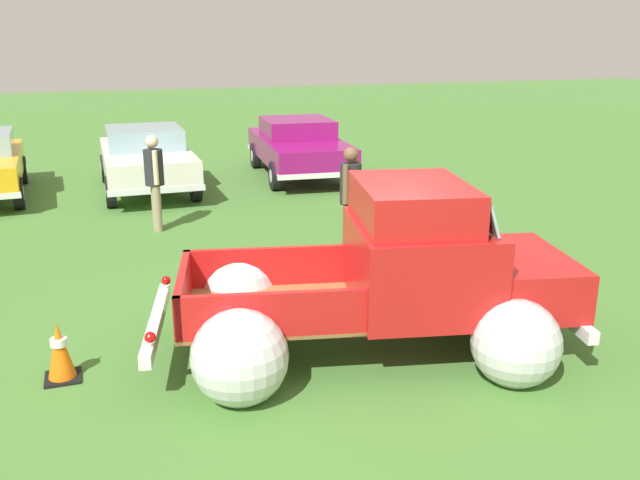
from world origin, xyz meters
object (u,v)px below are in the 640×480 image
lane_cone_0 (366,262)px  spectator_1 (154,177)px  show_car_1 (146,157)px  spectator_0 (350,194)px  lane_cone_1 (60,352)px  show_car_2 (298,145)px  vintage_pickup_truck (395,285)px

lane_cone_0 → spectator_1: bearing=124.2°
show_car_1 → spectator_1: bearing=-2.5°
spectator_0 → lane_cone_1: 5.24m
show_car_2 → spectator_1: spectator_1 is taller
show_car_2 → spectator_0: 6.54m
spectator_1 → show_car_1: bearing=-95.6°
vintage_pickup_truck → lane_cone_1: 3.62m
spectator_1 → spectator_0: bearing=134.8°
show_car_1 → spectator_1: 3.47m
vintage_pickup_truck → show_car_1: size_ratio=1.15×
show_car_1 → spectator_1: (-0.14, -3.46, 0.22)m
spectator_1 → lane_cone_1: 5.64m
lane_cone_1 → lane_cone_0: bearing=21.7°
vintage_pickup_truck → show_car_1: bearing=113.5°
spectator_1 → lane_cone_0: size_ratio=2.77×
show_car_1 → spectator_0: spectator_0 is taller
spectator_1 → lane_cone_1: size_ratio=2.77×
spectator_0 → spectator_1: size_ratio=1.01×
spectator_0 → lane_cone_1: size_ratio=2.81×
spectator_0 → spectator_1: bearing=-179.6°
vintage_pickup_truck → show_car_1: (-1.90, 9.29, 0.03)m
show_car_1 → show_car_2: size_ratio=0.93×
spectator_1 → show_car_2: bearing=-138.1°
vintage_pickup_truck → show_car_2: size_ratio=1.07×
spectator_0 → spectator_1: spectator_0 is taller
spectator_0 → vintage_pickup_truck: bearing=-60.6°
vintage_pickup_truck → show_car_2: bearing=91.1°
spectator_0 → lane_cone_1: spectator_0 is taller
lane_cone_0 → show_car_2: bearing=80.0°
vintage_pickup_truck → show_car_2: (1.87, 9.76, 0.03)m
show_car_2 → spectator_1: 5.55m
vintage_pickup_truck → show_car_2: vintage_pickup_truck is taller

